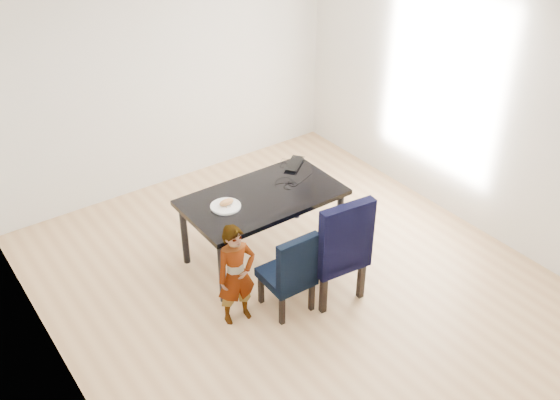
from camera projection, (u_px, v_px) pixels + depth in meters
floor at (292, 280)px, 6.31m from camera, size 4.50×5.00×0.01m
ceiling at (295, 11)px, 4.85m from camera, size 4.50×5.00×0.01m
wall_back at (165, 78)px, 7.29m from camera, size 4.50×0.01×2.70m
wall_front at (534, 323)px, 3.87m from camera, size 4.50×0.01×2.70m
wall_left at (41, 253)px, 4.47m from camera, size 0.01×5.00×2.70m
wall_right at (461, 103)px, 6.69m from camera, size 0.01×5.00×2.70m
dining_table at (263, 226)px, 6.45m from camera, size 1.60×0.90×0.75m
chair_left at (286, 269)px, 5.74m from camera, size 0.44×0.45×0.89m
chair_right at (331, 244)px, 5.87m from camera, size 0.60×0.62×1.13m
child at (236, 275)px, 5.57m from camera, size 0.40×0.29×1.02m
plate at (226, 206)px, 6.06m from camera, size 0.33×0.33×0.02m
sandwich at (226, 202)px, 6.05m from camera, size 0.16×0.08×0.06m
laptop at (290, 163)px, 6.77m from camera, size 0.41×0.38×0.03m
cable_tangle at (291, 186)px, 6.40m from camera, size 0.17×0.17×0.01m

